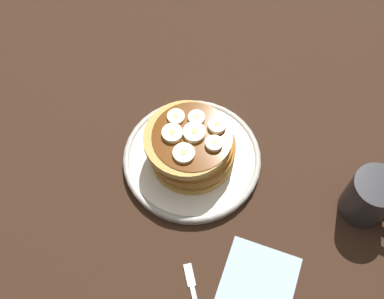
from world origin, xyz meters
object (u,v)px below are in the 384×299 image
at_px(banana_slice_0, 196,134).
at_px(banana_slice_2, 196,118).
at_px(plate, 192,159).
at_px(pancake_stack, 191,148).
at_px(napkin, 259,280).
at_px(banana_slice_6, 176,117).
at_px(banana_slice_3, 184,153).
at_px(banana_slice_5, 217,126).
at_px(coffee_mug, 372,198).
at_px(banana_slice_1, 214,144).
at_px(banana_slice_4, 172,133).

height_order(banana_slice_0, banana_slice_2, banana_slice_0).
height_order(plate, pancake_stack, pancake_stack).
bearing_deg(plate, napkin, -22.12).
height_order(pancake_stack, banana_slice_6, banana_slice_6).
height_order(plate, napkin, plate).
height_order(banana_slice_2, banana_slice_6, banana_slice_2).
bearing_deg(pancake_stack, banana_slice_3, -68.74).
xyz_separation_m(banana_slice_0, napkin, (0.21, -0.09, -0.09)).
distance_m(plate, pancake_stack, 0.04).
xyz_separation_m(banana_slice_5, coffee_mug, (0.25, 0.08, -0.04)).
relative_size(banana_slice_1, banana_slice_6, 0.96).
xyz_separation_m(banana_slice_2, napkin, (0.23, -0.11, -0.09)).
bearing_deg(banana_slice_0, banana_slice_2, 130.85).
xyz_separation_m(banana_slice_4, coffee_mug, (0.29, 0.14, -0.04)).
bearing_deg(banana_slice_1, pancake_stack, -161.44).
bearing_deg(pancake_stack, banana_slice_0, 57.62).
height_order(banana_slice_2, banana_slice_3, same).
bearing_deg(banana_slice_0, banana_slice_1, 9.29).
xyz_separation_m(pancake_stack, banana_slice_4, (-0.02, -0.02, 0.04)).
distance_m(banana_slice_3, banana_slice_5, 0.07).
distance_m(banana_slice_5, napkin, 0.25).
relative_size(banana_slice_0, banana_slice_4, 1.07).
bearing_deg(banana_slice_0, banana_slice_6, 175.69).
xyz_separation_m(pancake_stack, banana_slice_6, (-0.04, 0.01, 0.04)).
xyz_separation_m(banana_slice_0, banana_slice_2, (-0.02, 0.02, -0.00)).
distance_m(plate, banana_slice_2, 0.09).
bearing_deg(coffee_mug, napkin, -105.25).
bearing_deg(banana_slice_3, banana_slice_0, 101.45).
relative_size(banana_slice_1, banana_slice_4, 0.82).
relative_size(banana_slice_3, banana_slice_5, 1.17).
bearing_deg(banana_slice_4, banana_slice_1, 25.50).
bearing_deg(pancake_stack, banana_slice_6, 166.11).
height_order(banana_slice_1, banana_slice_4, same).
height_order(banana_slice_4, banana_slice_5, same).
distance_m(banana_slice_2, coffee_mug, 0.30).
bearing_deg(plate, banana_slice_6, 168.41).
bearing_deg(banana_slice_3, coffee_mug, 30.79).
height_order(banana_slice_0, banana_slice_4, same).
relative_size(banana_slice_0, coffee_mug, 0.33).
bearing_deg(banana_slice_1, banana_slice_2, 160.72).
height_order(plate, banana_slice_4, banana_slice_4).
height_order(banana_slice_0, banana_slice_1, same).
xyz_separation_m(banana_slice_6, coffee_mug, (0.31, 0.11, -0.04)).
height_order(plate, banana_slice_2, banana_slice_2).
bearing_deg(banana_slice_3, banana_slice_6, 142.60).
bearing_deg(napkin, plate, 157.88).
xyz_separation_m(banana_slice_0, banana_slice_4, (-0.03, -0.02, -0.00)).
xyz_separation_m(pancake_stack, banana_slice_5, (0.02, 0.04, 0.04)).
height_order(banana_slice_2, banana_slice_4, banana_slice_4).
distance_m(pancake_stack, banana_slice_4, 0.05).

